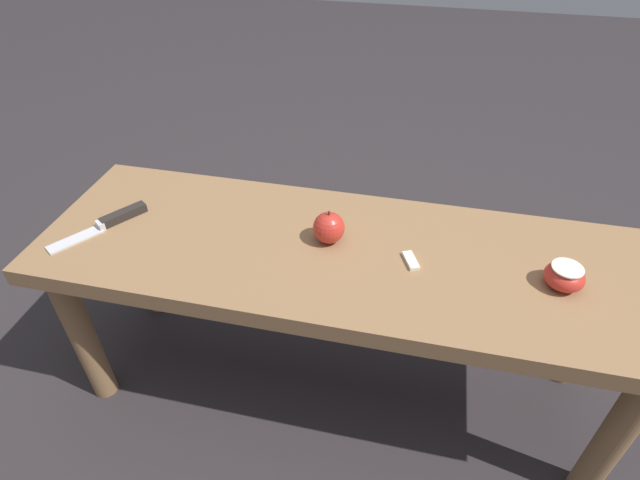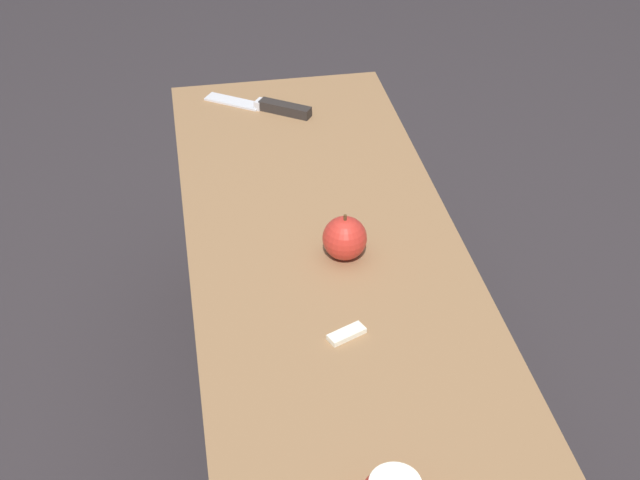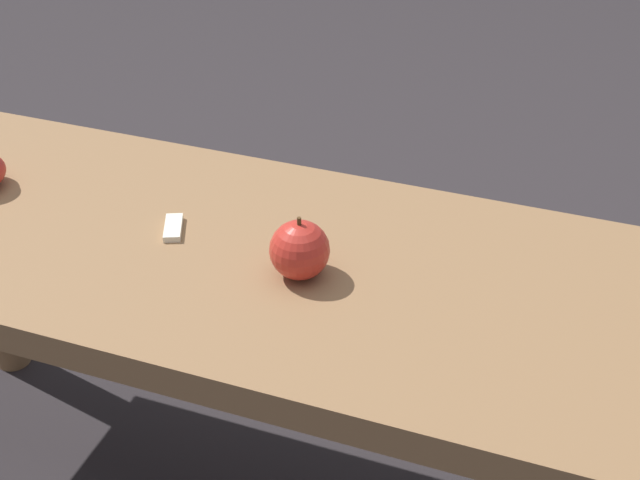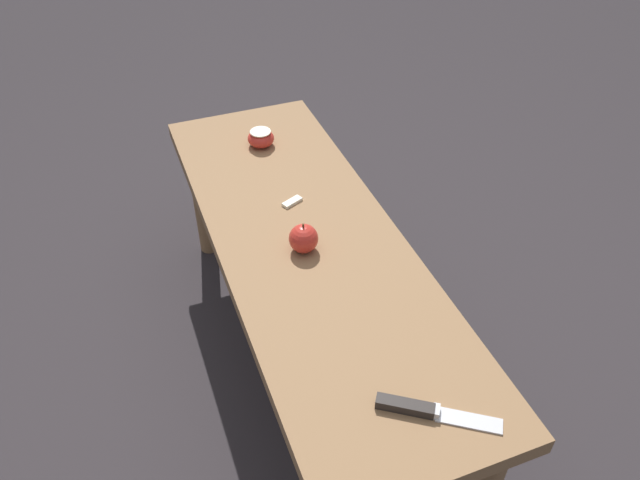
{
  "view_description": "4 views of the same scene",
  "coord_description": "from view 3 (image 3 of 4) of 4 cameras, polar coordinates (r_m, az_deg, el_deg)",
  "views": [
    {
      "loc": [
        0.14,
        -0.8,
        1.15
      ],
      "look_at": [
        -0.04,
        -0.01,
        0.5
      ],
      "focal_mm": 28.0,
      "sensor_mm": 36.0,
      "label": 1
    },
    {
      "loc": [
        1.04,
        -0.21,
        1.31
      ],
      "look_at": [
        -0.04,
        -0.01,
        0.5
      ],
      "focal_mm": 50.0,
      "sensor_mm": 36.0,
      "label": 2
    },
    {
      "loc": [
        -0.34,
        0.79,
        1.07
      ],
      "look_at": [
        -0.04,
        -0.01,
        0.5
      ],
      "focal_mm": 50.0,
      "sensor_mm": 36.0,
      "label": 3
    },
    {
      "loc": [
        -1.06,
        0.38,
        1.44
      ],
      "look_at": [
        -0.04,
        -0.01,
        0.5
      ],
      "focal_mm": 35.0,
      "sensor_mm": 36.0,
      "label": 4
    }
  ],
  "objects": [
    {
      "name": "apple_slice_near_knife",
      "position": [
        1.11,
        -9.38,
        0.78
      ],
      "size": [
        0.04,
        0.06,
        0.01
      ],
      "color": "white",
      "rests_on": "wooden_bench"
    },
    {
      "name": "apple_whole",
      "position": [
        1.0,
        -1.32,
        -0.64
      ],
      "size": [
        0.07,
        0.07,
        0.08
      ],
      "color": "red",
      "rests_on": "wooden_bench"
    },
    {
      "name": "wooden_bench",
      "position": [
        1.09,
        -2.3,
        -4.17
      ],
      "size": [
        1.31,
        0.43,
        0.47
      ],
      "color": "olive",
      "rests_on": "ground_plane"
    }
  ]
}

